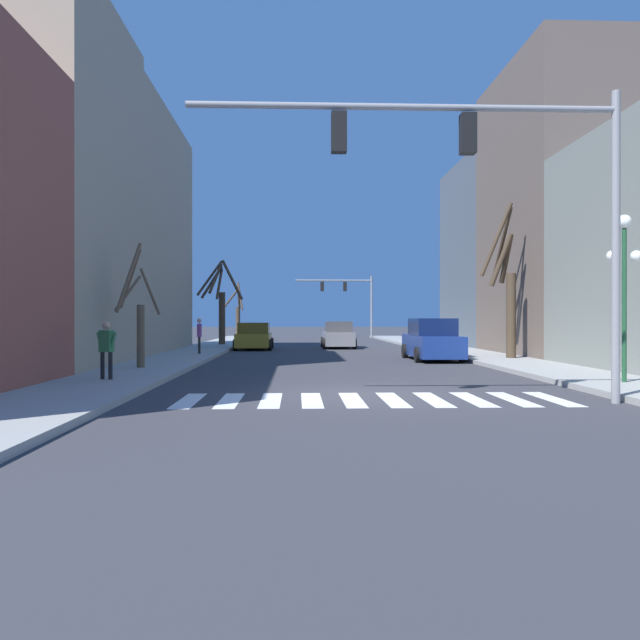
# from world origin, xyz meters

# --- Properties ---
(ground_plane) EXTENTS (240.00, 240.00, 0.00)m
(ground_plane) POSITION_xyz_m (0.00, 0.00, 0.00)
(ground_plane) COLOR #38383D
(sidewalk_left) EXTENTS (2.88, 90.00, 0.15)m
(sidewalk_left) POSITION_xyz_m (-6.79, 0.00, 0.07)
(sidewalk_left) COLOR #9E9E99
(sidewalk_left) RESTS_ON ground_plane
(building_row_left) EXTENTS (6.00, 30.69, 13.01)m
(building_row_left) POSITION_xyz_m (-11.23, 10.42, 5.87)
(building_row_left) COLOR #934C3D
(building_row_left) RESTS_ON ground_plane
(building_row_right) EXTENTS (6.00, 33.99, 13.79)m
(building_row_right) POSITION_xyz_m (11.23, 12.54, 5.54)
(building_row_right) COLOR gray
(building_row_right) RESTS_ON ground_plane
(crosswalk_stripes) EXTENTS (8.55, 2.60, 0.01)m
(crosswalk_stripes) POSITION_xyz_m (0.00, -0.99, 0.00)
(crosswalk_stripes) COLOR white
(crosswalk_stripes) RESTS_ON ground_plane
(traffic_signal_near) EXTENTS (9.17, 0.28, 6.65)m
(traffic_signal_near) POSITION_xyz_m (2.36, -1.75, 4.94)
(traffic_signal_near) COLOR gray
(traffic_signal_near) RESTS_ON ground_plane
(traffic_signal_far) EXTENTS (6.97, 0.28, 5.64)m
(traffic_signal_far) POSITION_xyz_m (3.01, 41.39, 4.12)
(traffic_signal_far) COLOR gray
(traffic_signal_far) RESTS_ON ground_plane
(street_lamp_right_corner) EXTENTS (0.95, 0.36, 4.36)m
(street_lamp_right_corner) POSITION_xyz_m (6.85, 1.17, 3.23)
(street_lamp_right_corner) COLOR #1E4C2D
(street_lamp_right_corner) RESTS_ON sidewalk_right
(car_driving_away_lane) EXTENTS (1.99, 4.57, 1.62)m
(car_driving_away_lane) POSITION_xyz_m (0.87, 23.44, 0.76)
(car_driving_away_lane) COLOR gray
(car_driving_away_lane) RESTS_ON ground_plane
(car_parked_left_mid) EXTENTS (2.15, 4.26, 1.57)m
(car_parked_left_mid) POSITION_xyz_m (-4.16, 21.65, 0.74)
(car_parked_left_mid) COLOR #A38423
(car_parked_left_mid) RESTS_ON ground_plane
(car_parked_left_far) EXTENTS (2.07, 4.87, 1.81)m
(car_parked_left_far) POSITION_xyz_m (4.20, 12.07, 0.84)
(car_parked_left_far) COLOR navy
(car_parked_left_far) RESTS_ON ground_plane
(pedestrian_on_right_sidewalk) EXTENTS (0.28, 0.72, 1.67)m
(pedestrian_on_right_sidewalk) POSITION_xyz_m (-6.28, 14.88, 1.14)
(pedestrian_on_right_sidewalk) COLOR black
(pedestrian_on_right_sidewalk) RESTS_ON sidewalk_left
(pedestrian_waiting_at_curb) EXTENTS (0.65, 0.35, 1.58)m
(pedestrian_waiting_at_curb) POSITION_xyz_m (-6.86, 2.43, 1.08)
(pedestrian_waiting_at_curb) COLOR black
(pedestrian_waiting_at_curb) RESTS_ON sidewalk_left
(street_tree_right_mid) EXTENTS (1.55, 1.91, 4.22)m
(street_tree_right_mid) POSITION_xyz_m (-7.07, 6.54, 1.97)
(street_tree_right_mid) COLOR brown
(street_tree_right_mid) RESTS_ON sidewalk_left
(street_tree_right_far) EXTENTS (1.49, 2.19, 6.55)m
(street_tree_right_far) POSITION_xyz_m (7.24, 11.38, 3.15)
(street_tree_right_far) COLOR #473828
(street_tree_right_far) RESTS_ON sidewalk_right
(street_tree_left_near) EXTENTS (1.83, 1.95, 4.51)m
(street_tree_left_near) POSITION_xyz_m (-6.30, 34.13, 2.12)
(street_tree_left_near) COLOR #473828
(street_tree_left_near) RESTS_ON sidewalk_left
(street_tree_right_near) EXTENTS (2.98, 1.75, 5.44)m
(street_tree_right_near) POSITION_xyz_m (-6.52, 25.21, 2.79)
(street_tree_right_near) COLOR #473828
(street_tree_right_near) RESTS_ON sidewalk_left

